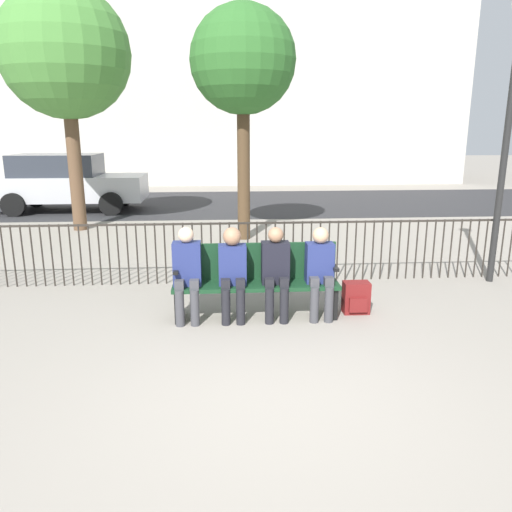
# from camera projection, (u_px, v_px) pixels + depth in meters

# --- Properties ---
(ground_plane) EXTENTS (80.00, 80.00, 0.00)m
(ground_plane) POSITION_uv_depth(u_px,v_px,m) (272.00, 400.00, 4.39)
(ground_plane) COLOR gray
(park_bench) EXTENTS (2.07, 0.45, 0.92)m
(park_bench) POSITION_uv_depth(u_px,v_px,m) (256.00, 277.00, 6.28)
(park_bench) COLOR #14381E
(park_bench) RESTS_ON ground
(seated_person_0) EXTENTS (0.34, 0.39, 1.18)m
(seated_person_0) POSITION_uv_depth(u_px,v_px,m) (187.00, 270.00, 6.06)
(seated_person_0) COLOR #3D3D42
(seated_person_0) RESTS_ON ground
(seated_person_1) EXTENTS (0.34, 0.39, 1.17)m
(seated_person_1) POSITION_uv_depth(u_px,v_px,m) (233.00, 268.00, 6.10)
(seated_person_1) COLOR black
(seated_person_1) RESTS_ON ground
(seated_person_2) EXTENTS (0.34, 0.39, 1.16)m
(seated_person_2) POSITION_uv_depth(u_px,v_px,m) (276.00, 269.00, 6.14)
(seated_person_2) COLOR black
(seated_person_2) RESTS_ON ground
(seated_person_3) EXTENTS (0.34, 0.39, 1.15)m
(seated_person_3) POSITION_uv_depth(u_px,v_px,m) (320.00, 268.00, 6.17)
(seated_person_3) COLOR #3D3D42
(seated_person_3) RESTS_ON ground
(backpack) EXTENTS (0.33, 0.25, 0.41)m
(backpack) POSITION_uv_depth(u_px,v_px,m) (356.00, 298.00, 6.43)
(backpack) COLOR maroon
(backpack) RESTS_ON ground
(fence_railing) EXTENTS (9.01, 0.03, 0.95)m
(fence_railing) POSITION_uv_depth(u_px,v_px,m) (248.00, 247.00, 7.64)
(fence_railing) COLOR #2D2823
(fence_railing) RESTS_ON ground
(tree_0) EXTENTS (2.14, 2.14, 4.72)m
(tree_0) POSITION_uv_depth(u_px,v_px,m) (243.00, 62.00, 9.95)
(tree_0) COLOR #4C3823
(tree_0) RESTS_ON ground
(tree_1) EXTENTS (2.84, 2.84, 5.34)m
(tree_1) POSITION_uv_depth(u_px,v_px,m) (65.00, 54.00, 10.85)
(tree_1) COLOR brown
(tree_1) RESTS_ON ground
(lamp_post) EXTENTS (0.28, 0.28, 4.13)m
(lamp_post) POSITION_uv_depth(u_px,v_px,m) (511.00, 102.00, 7.16)
(lamp_post) COLOR black
(lamp_post) RESTS_ON ground
(street_surface) EXTENTS (24.00, 6.00, 0.01)m
(street_surface) POSITION_uv_depth(u_px,v_px,m) (234.00, 203.00, 15.98)
(street_surface) COLOR #2B2B2D
(street_surface) RESTS_ON ground
(parked_car_0) EXTENTS (4.20, 1.94, 1.62)m
(parked_car_0) POSITION_uv_depth(u_px,v_px,m) (67.00, 182.00, 14.27)
(parked_car_0) COLOR #B7B7BC
(parked_car_0) RESTS_ON ground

